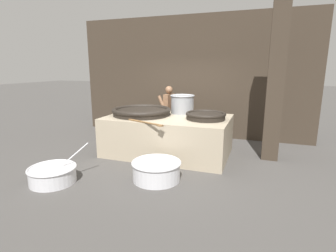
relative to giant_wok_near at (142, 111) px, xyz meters
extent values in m
plane|color=#474442|center=(0.72, 0.01, -1.05)|extent=(60.00, 60.00, 0.00)
cube|color=#382D23|center=(0.72, 2.14, 0.81)|extent=(7.42, 0.24, 3.72)
cube|color=#382D23|center=(3.16, 0.49, 0.81)|extent=(0.37, 0.37, 3.72)
cube|color=tan|center=(0.72, 0.01, -0.58)|extent=(3.02, 1.84, 0.96)
cylinder|color=black|center=(0.00, 0.00, -0.03)|extent=(1.45, 1.45, 0.13)
torus|color=black|center=(0.00, 0.00, 0.03)|extent=(1.51, 1.51, 0.12)
cylinder|color=black|center=(1.67, 0.01, -0.03)|extent=(0.92, 0.92, 0.13)
torus|color=black|center=(1.67, 0.01, 0.03)|extent=(0.95, 0.95, 0.07)
cylinder|color=gray|center=(0.91, 0.60, 0.14)|extent=(0.60, 0.60, 0.47)
torus|color=gray|center=(0.91, 0.60, 0.37)|extent=(0.65, 0.65, 0.04)
cylinder|color=brown|center=(0.27, -0.81, -0.08)|extent=(1.46, 0.60, 0.04)
cube|color=brown|center=(0.93, -1.07, -0.09)|extent=(0.15, 0.14, 0.02)
cylinder|color=brown|center=(0.24, 1.31, -0.66)|extent=(0.12, 0.12, 0.79)
cylinder|color=brown|center=(0.26, 1.48, -0.66)|extent=(0.12, 0.12, 0.79)
cube|color=#4C663F|center=(0.25, 1.39, -0.50)|extent=(0.21, 0.26, 0.52)
cube|color=brown|center=(0.25, 1.39, 0.03)|extent=(0.21, 0.50, 0.59)
cylinder|color=brown|center=(0.13, 1.17, 0.03)|extent=(0.33, 0.13, 0.54)
cylinder|color=brown|center=(0.18, 1.65, 0.03)|extent=(0.33, 0.13, 0.54)
sphere|color=brown|center=(0.25, 1.39, 0.45)|extent=(0.22, 0.22, 0.22)
cylinder|color=silver|center=(-0.76, -2.38, -0.91)|extent=(0.85, 0.85, 0.29)
torus|color=silver|center=(-0.76, -2.38, -0.76)|extent=(0.90, 0.90, 0.04)
cylinder|color=orange|center=(-0.76, -2.38, -0.84)|extent=(0.75, 0.75, 0.07)
cylinder|color=orange|center=(-0.99, -2.40, -0.78)|extent=(0.05, 0.05, 0.04)
cylinder|color=orange|center=(-0.90, -2.62, -0.79)|extent=(0.05, 0.05, 0.03)
cylinder|color=orange|center=(-0.69, -2.58, -0.79)|extent=(0.05, 0.05, 0.02)
cylinder|color=orange|center=(-0.92, -2.47, -0.78)|extent=(0.05, 0.05, 0.04)
cylinder|color=orange|center=(-0.53, -2.39, -0.79)|extent=(0.06, 0.05, 0.03)
cylinder|color=orange|center=(-0.79, -2.10, -0.79)|extent=(0.05, 0.05, 0.04)
cylinder|color=orange|center=(-0.81, -2.44, -0.79)|extent=(0.06, 0.06, 0.03)
cylinder|color=orange|center=(-0.97, -2.40, -0.78)|extent=(0.05, 0.05, 0.04)
cylinder|color=orange|center=(-0.72, -2.66, -0.78)|extent=(0.06, 0.05, 0.04)
cylinder|color=orange|center=(-0.66, -2.15, -0.79)|extent=(0.07, 0.06, 0.03)
cylinder|color=orange|center=(-0.66, -2.32, -0.79)|extent=(0.05, 0.04, 0.04)
cylinder|color=orange|center=(-0.71, -2.49, -0.78)|extent=(0.06, 0.06, 0.04)
cylinder|color=orange|center=(-0.63, -2.43, -0.79)|extent=(0.05, 0.05, 0.04)
cylinder|color=orange|center=(-1.01, -2.40, -0.79)|extent=(0.05, 0.05, 0.03)
sphere|color=silver|center=(-0.67, -2.27, -0.77)|extent=(0.15, 0.15, 0.15)
cylinder|color=silver|center=(-0.50, -2.05, -0.57)|extent=(0.37, 0.47, 0.41)
cylinder|color=silver|center=(1.05, -1.59, -0.88)|extent=(0.93, 0.93, 0.35)
torus|color=silver|center=(1.05, -1.59, -0.70)|extent=(0.97, 0.97, 0.05)
cylinder|color=tan|center=(1.05, -1.59, -0.80)|extent=(0.82, 0.82, 0.09)
camera|label=1|loc=(2.89, -6.04, 1.10)|focal=28.00mm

